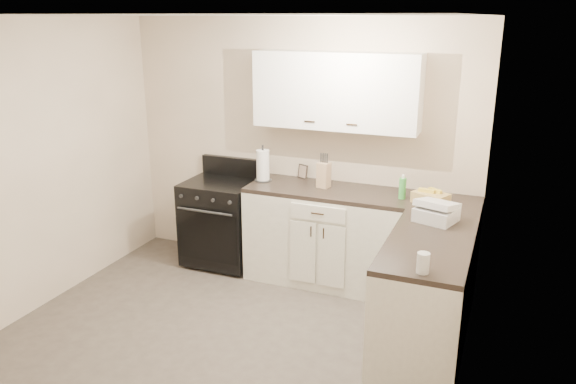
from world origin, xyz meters
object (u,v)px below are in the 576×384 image
at_px(paper_towel, 263,165).
at_px(countertop_grill, 436,214).
at_px(knife_block, 324,175).
at_px(stove, 222,222).
at_px(wicker_basket, 431,198).

xyz_separation_m(paper_towel, countertop_grill, (1.75, -0.53, -0.10)).
height_order(knife_block, countertop_grill, knife_block).
relative_size(stove, paper_towel, 2.79).
distance_m(stove, countertop_grill, 2.32).
height_order(stove, knife_block, knife_block).
height_order(knife_block, wicker_basket, knife_block).
xyz_separation_m(knife_block, wicker_basket, (1.02, -0.11, -0.07)).
bearing_deg(paper_towel, wicker_basket, -3.54).
distance_m(knife_block, wicker_basket, 1.02).
bearing_deg(wicker_basket, paper_towel, 176.46).
relative_size(paper_towel, wicker_basket, 1.07).
bearing_deg(countertop_grill, paper_towel, -179.43).
height_order(paper_towel, countertop_grill, paper_towel).
relative_size(stove, wicker_basket, 2.98).
bearing_deg(wicker_basket, knife_block, 173.84).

